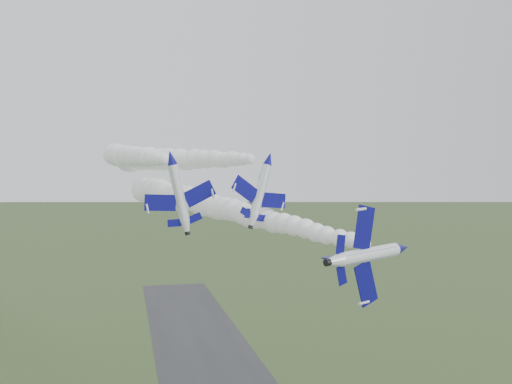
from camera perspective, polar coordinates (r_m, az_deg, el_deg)
jet_lead at (r=70.52m, az=14.45°, el=-5.47°), size 6.71×12.94×11.21m
smoke_trail_jet_lead at (r=102.38m, az=-3.28°, el=-1.64°), size 35.40×72.56×5.67m
jet_pair_left at (r=86.74m, az=-8.49°, el=3.45°), size 10.88×13.21×3.79m
smoke_trail_jet_pair_left at (r=118.89m, az=-12.12°, el=3.47°), size 12.19×59.27×5.28m
jet_pair_right at (r=89.10m, az=1.35°, el=3.36°), size 9.91×11.97×4.05m
smoke_trail_jet_pair_right at (r=115.47m, az=-7.84°, el=3.26°), size 26.79×54.13×5.51m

